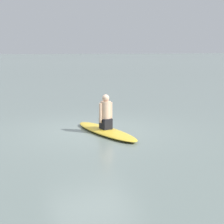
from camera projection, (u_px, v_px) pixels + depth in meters
The scene contains 3 objects.
ground_plane at pixel (93, 131), 10.52m from camera, with size 400.00×400.00×0.00m, color slate.
surfboard at pixel (106, 131), 10.22m from camera, with size 2.92×0.70×0.13m, color gold.
person_paddler at pixel (106, 113), 10.13m from camera, with size 0.35×0.43×0.97m.
Camera 1 is at (9.60, -3.70, 2.33)m, focal length 58.10 mm.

